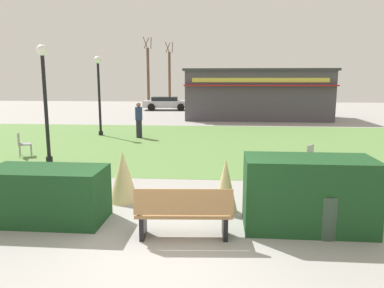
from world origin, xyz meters
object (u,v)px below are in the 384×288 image
object	(u,v)px
lamppost_mid	(45,89)
cafe_chair_east	(22,142)
lamppost_far	(99,86)
parked_car_center_slot	(225,103)
park_bench	(184,213)
trash_bin	(326,215)
tree_right_bg	(148,76)
person_strolling	(139,120)
parked_car_east_slot	(277,103)
parked_car_west_slot	(166,103)
food_kiosk	(256,94)
tree_left_bg	(170,77)
cafe_chair_west	(314,158)

from	to	relation	value
lamppost_mid	cafe_chair_east	xyz separation A→B (m)	(-1.41, 0.87, -1.93)
lamppost_far	parked_car_center_slot	bearing A→B (deg)	67.91
parked_car_center_slot	park_bench	bearing A→B (deg)	-91.66
trash_bin	tree_right_bg	size ratio (longest dim) A/B	0.11
trash_bin	person_strolling	world-z (taller)	person_strolling
person_strolling	parked_car_east_slot	world-z (taller)	person_strolling
lamppost_far	trash_bin	bearing A→B (deg)	-55.09
parked_car_center_slot	trash_bin	bearing A→B (deg)	-86.29
person_strolling	parked_car_center_slot	size ratio (longest dim) A/B	0.40
parked_car_west_slot	parked_car_center_slot	bearing A→B (deg)	0.02
lamppost_far	food_kiosk	bearing A→B (deg)	46.52
lamppost_far	tree_right_bg	distance (m)	20.32
lamppost_mid	food_kiosk	world-z (taller)	lamppost_mid
parked_car_west_slot	tree_right_bg	bearing A→B (deg)	118.09
parked_car_center_slot	tree_left_bg	distance (m)	10.16
cafe_chair_east	parked_car_west_slot	size ratio (longest dim) A/B	0.20
trash_bin	parked_car_center_slot	size ratio (longest dim) A/B	0.18
parked_car_west_slot	cafe_chair_west	bearing A→B (deg)	-70.79
park_bench	tree_right_bg	bearing A→B (deg)	102.52
food_kiosk	parked_car_east_slot	xyz separation A→B (m)	(2.39, 6.48, -1.10)
lamppost_far	tree_right_bg	size ratio (longest dim) A/B	0.56
trash_bin	cafe_chair_west	world-z (taller)	cafe_chair_west
food_kiosk	cafe_chair_west	xyz separation A→B (m)	(0.33, -16.00, -1.21)
lamppost_mid	cafe_chair_west	world-z (taller)	lamppost_mid
lamppost_far	person_strolling	distance (m)	2.71
cafe_chair_east	parked_car_center_slot	bearing A→B (deg)	70.31
parked_car_east_slot	person_strolling	bearing A→B (deg)	-118.61
lamppost_far	trash_bin	world-z (taller)	lamppost_far
parked_car_center_slot	lamppost_far	bearing A→B (deg)	-112.09
lamppost_mid	tree_right_bg	xyz separation A→B (m)	(-1.92, 26.38, 0.65)
lamppost_mid	food_kiosk	xyz separation A→B (m)	(8.17, 15.04, -0.72)
cafe_chair_west	tree_right_bg	size ratio (longest dim) A/B	0.13
cafe_chair_east	cafe_chair_west	bearing A→B (deg)	-10.47
lamppost_mid	parked_car_west_slot	size ratio (longest dim) A/B	0.89
lamppost_mid	lamppost_far	size ratio (longest dim) A/B	1.00
lamppost_far	tree_left_bg	bearing A→B (deg)	89.65
food_kiosk	parked_car_center_slot	distance (m)	6.93
person_strolling	food_kiosk	bearing A→B (deg)	-131.28
trash_bin	parked_car_center_slot	distance (m)	26.87
cafe_chair_west	tree_left_bg	world-z (taller)	tree_left_bg
food_kiosk	parked_car_east_slot	world-z (taller)	food_kiosk
cafe_chair_west	parked_car_center_slot	world-z (taller)	parked_car_center_slot
food_kiosk	cafe_chair_east	distance (m)	17.15
tree_right_bg	cafe_chair_east	bearing A→B (deg)	-88.86
lamppost_mid	person_strolling	bearing A→B (deg)	71.64
parked_car_west_slot	parked_car_east_slot	bearing A→B (deg)	0.01
trash_bin	cafe_chair_west	distance (m)	4.41
cafe_chair_west	parked_car_east_slot	bearing A→B (deg)	84.78
park_bench	trash_bin	distance (m)	2.55
lamppost_mid	tree_right_bg	world-z (taller)	tree_right_bg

